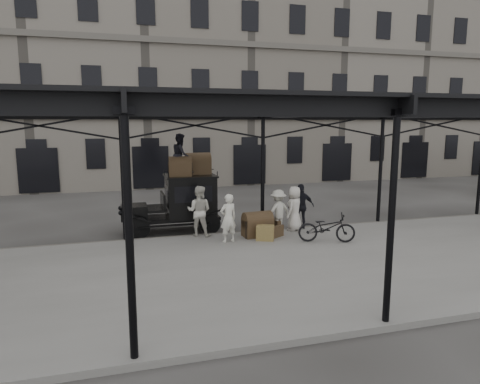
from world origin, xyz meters
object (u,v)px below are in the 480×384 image
object	(u,v)px
steamer_trunk_roof_near	(180,168)
steamer_trunk_platform	(257,226)
porter_left	(228,218)
porter_official	(301,206)
taxi	(182,201)
bicycle	(327,228)

from	to	relation	value
steamer_trunk_roof_near	steamer_trunk_platform	bearing A→B (deg)	-29.07
steamer_trunk_platform	porter_left	bearing A→B (deg)	-165.22
steamer_trunk_roof_near	steamer_trunk_platform	distance (m)	3.59
porter_left	steamer_trunk_roof_near	distance (m)	2.94
steamer_trunk_platform	porter_official	bearing A→B (deg)	12.15
taxi	steamer_trunk_platform	bearing A→B (deg)	-39.87
porter_official	bicycle	size ratio (longest dim) A/B	0.90
steamer_trunk_roof_near	bicycle	bearing A→B (deg)	-28.51
steamer_trunk_platform	taxi	bearing A→B (deg)	134.48
bicycle	steamer_trunk_platform	bearing A→B (deg)	76.19
porter_left	porter_official	distance (m)	3.31
taxi	bicycle	xyz separation A→B (m)	(4.39, -3.34, -0.55)
taxi	bicycle	bearing A→B (deg)	-37.29
porter_official	steamer_trunk_platform	xyz separation A→B (m)	(-1.95, -0.62, -0.48)
steamer_trunk_roof_near	porter_left	bearing A→B (deg)	-53.47
porter_left	bicycle	size ratio (longest dim) A/B	0.87
bicycle	steamer_trunk_platform	size ratio (longest dim) A/B	1.88
bicycle	steamer_trunk_roof_near	bearing A→B (deg)	75.50
porter_left	steamer_trunk_platform	xyz separation A→B (m)	(1.18, 0.44, -0.45)
bicycle	steamer_trunk_roof_near	world-z (taller)	steamer_trunk_roof_near
bicycle	taxi	bearing A→B (deg)	72.91
bicycle	steamer_trunk_roof_near	distance (m)	5.74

